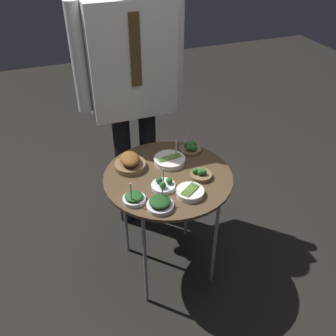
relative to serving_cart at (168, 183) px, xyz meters
The scene contains 11 objects.
ground_plane 0.68m from the serving_cart, ahead, with size 8.00×8.00×0.00m, color black.
serving_cart is the anchor object (origin of this frame).
bowl_broccoli_near_rim 0.13m from the serving_cart, 123.09° to the right, with size 0.13×0.13×0.15m.
bowl_roast_front_center 0.24m from the serving_cart, 140.78° to the left, with size 0.17×0.17×0.09m.
bowl_asparagus_front_right 0.14m from the serving_cart, 65.30° to the left, with size 0.18×0.18×0.13m.
bowl_broccoli_front_left 0.19m from the serving_cart, 25.20° to the right, with size 0.12×0.12×0.06m.
bowl_broccoli_mid_left 0.28m from the serving_cart, 40.19° to the left, with size 0.13×0.13×0.16m.
bowl_spinach_back_right 0.28m from the serving_cart, 118.79° to the right, with size 0.13×0.13×0.13m.
bowl_asparagus_far_rim 0.21m from the serving_cart, 76.29° to the right, with size 0.14×0.14×0.04m.
bowl_spinach_mid_right 0.28m from the serving_cart, 148.59° to the right, with size 0.11×0.11×0.14m.
waiter_figure 0.69m from the serving_cart, 94.28° to the left, with size 0.66×0.25×1.78m.
Camera 1 is at (-0.57, -1.52, 1.94)m, focal length 40.00 mm.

